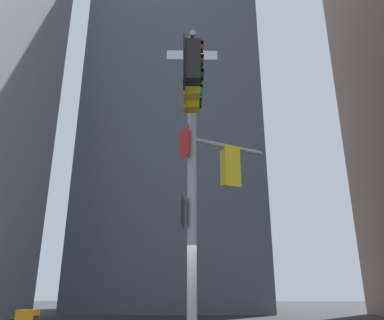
# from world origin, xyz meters

# --- Properties ---
(building_mid_block) EXTENTS (14.85, 14.85, 32.98)m
(building_mid_block) POSITION_xyz_m (-2.81, 25.32, 16.49)
(building_mid_block) COLOR #4C5460
(building_mid_block) RESTS_ON ground
(signal_pole_assembly) EXTENTS (2.64, 3.58, 8.41)m
(signal_pole_assembly) POSITION_xyz_m (0.18, -0.50, 5.04)
(signal_pole_assembly) COLOR #9EA0A3
(signal_pole_assembly) RESTS_ON ground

